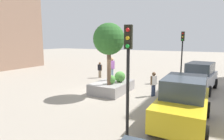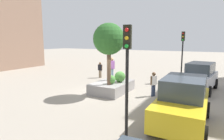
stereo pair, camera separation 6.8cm
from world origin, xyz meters
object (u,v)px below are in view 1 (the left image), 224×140
traffic_light_median (182,48)px  passerby_with_bag (174,83)px  planter_ledge (112,87)px  pedestrian_crossing (100,69)px  police_car (199,76)px  bystander_watching (154,82)px  plaza_tree (109,40)px  skateboarder (112,67)px  taxi_cab (183,101)px  traffic_light_corner (128,63)px  skateboard (112,79)px

traffic_light_median → passerby_with_bag: 5.62m
planter_ledge → pedestrian_crossing: size_ratio=2.05×
police_car → traffic_light_median: bearing=-146.1°
pedestrian_crossing → bystander_watching: (3.77, 6.72, 0.04)m
plaza_tree → passerby_with_bag: 5.32m
planter_ledge → skateboarder: (-0.62, -0.36, 1.42)m
plaza_tree → taxi_cab: size_ratio=0.90×
planter_ledge → passerby_with_bag: size_ratio=2.05×
police_car → taxi_cab: bearing=-1.2°
traffic_light_corner → passerby_with_bag: 7.08m
skateboard → police_car: size_ratio=0.17×
planter_ledge → taxi_cab: 6.41m
skateboard → planter_ledge: bearing=30.1°
traffic_light_corner → plaza_tree: bearing=-143.7°
planter_ledge → skateboarder: 1.59m
pedestrian_crossing → plaza_tree: bearing=38.2°
plaza_tree → taxi_cab: 6.42m
police_car → traffic_light_corner: (9.35, -1.80, 1.89)m
plaza_tree → traffic_light_corner: (4.89, 3.58, -0.89)m
planter_ledge → skateboarder: bearing=-149.9°
pedestrian_crossing → taxi_cab: bearing=50.8°
skateboard → taxi_cab: bearing=56.1°
planter_ledge → police_car: bearing=123.2°
traffic_light_median → pedestrian_crossing: size_ratio=2.85×
taxi_cab → bystander_watching: bearing=-146.6°
police_car → planter_ledge: bearing=-56.8°
plaza_tree → taxi_cab: (2.48, 5.24, -2.75)m
planter_ledge → traffic_light_median: bearing=148.3°
pedestrian_crossing → skateboard: bearing=43.2°
plaza_tree → traffic_light_median: 7.96m
passerby_with_bag → plaza_tree: bearing=-65.0°
skateboarder → traffic_light_corner: size_ratio=0.39×
traffic_light_median → skateboard: bearing=-36.9°
traffic_light_corner → traffic_light_median: 11.93m
traffic_light_corner → passerby_with_bag: size_ratio=2.69×
skateboard → skateboarder: 0.99m
traffic_light_corner → pedestrian_crossing: 12.59m
police_car → traffic_light_median: 3.72m
skateboarder → passerby_with_bag: size_ratio=1.05×
taxi_cab → bystander_watching: (-3.73, -2.45, -0.13)m
planter_ledge → skateboarder: skateboarder is taller
bystander_watching → passerby_with_bag: bearing=117.2°
taxi_cab → traffic_light_corner: traffic_light_corner is taller
plaza_tree → passerby_with_bag: (-1.88, 4.03, -2.92)m
skateboard → traffic_light_median: 7.40m
traffic_light_median → passerby_with_bag: bearing=4.2°
passerby_with_bag → bystander_watching: 1.39m
skateboarder → pedestrian_crossing: (-3.59, -3.37, -0.87)m
taxi_cab → bystander_watching: 4.46m
traffic_light_median → planter_ledge: bearing=-31.7°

